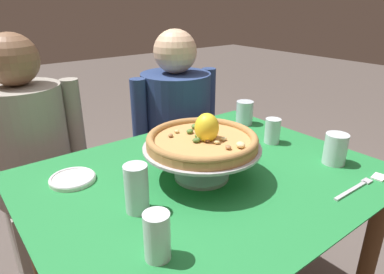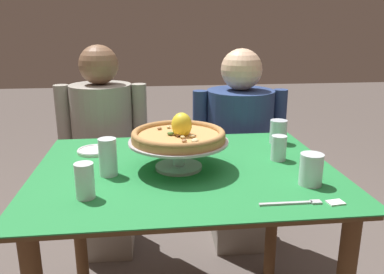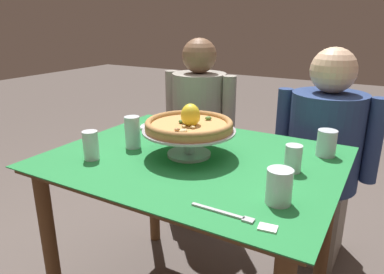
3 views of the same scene
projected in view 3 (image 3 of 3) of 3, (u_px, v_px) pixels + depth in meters
name	position (u px, v px, depth m)	size (l,w,h in m)	color
dining_table	(194.00, 184.00, 1.47)	(1.13, 0.89, 0.76)	brown
pizza_stand	(188.00, 137.00, 1.42)	(0.37, 0.37, 0.11)	#B7B7C1
pizza	(189.00, 124.00, 1.40)	(0.35, 0.35, 0.11)	tan
water_glass_side_left	(133.00, 134.00, 1.52)	(0.07, 0.07, 0.14)	silver
water_glass_back_right	(326.00, 145.00, 1.43)	(0.08, 0.08, 0.11)	silver
water_glass_front_right	(279.00, 188.00, 1.06)	(0.08, 0.08, 0.11)	silver
water_glass_side_right	(293.00, 160.00, 1.28)	(0.06, 0.06, 0.10)	silver
water_glass_front_left	(91.00, 147.00, 1.39)	(0.06, 0.06, 0.11)	white
side_plate	(154.00, 127.00, 1.80)	(0.14, 0.14, 0.02)	white
dinner_fork	(226.00, 213.00, 1.01)	(0.19, 0.02, 0.01)	#B7B7C1
sugar_packet	(268.00, 228.00, 0.94)	(0.05, 0.04, 0.01)	white
diner_left	(199.00, 137.00, 2.28)	(0.49, 0.34, 1.19)	gray
diner_right	(322.00, 159.00, 1.90)	(0.54, 0.39, 1.16)	gray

